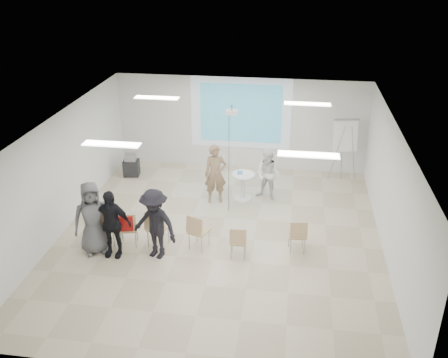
# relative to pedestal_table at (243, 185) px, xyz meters

# --- Properties ---
(floor) EXTENTS (8.00, 9.00, 0.10)m
(floor) POSITION_rel_pedestal_table_xyz_m (-0.35, -2.16, -0.51)
(floor) COLOR beige
(floor) RESTS_ON ground
(ceiling) EXTENTS (8.00, 9.00, 0.10)m
(ceiling) POSITION_rel_pedestal_table_xyz_m (-0.35, -2.16, 2.59)
(ceiling) COLOR white
(ceiling) RESTS_ON wall_back
(wall_back) EXTENTS (8.00, 0.10, 3.00)m
(wall_back) POSITION_rel_pedestal_table_xyz_m (-0.35, 2.39, 1.04)
(wall_back) COLOR silver
(wall_back) RESTS_ON floor
(wall_left) EXTENTS (0.10, 9.00, 3.00)m
(wall_left) POSITION_rel_pedestal_table_xyz_m (-4.40, -2.16, 1.04)
(wall_left) COLOR silver
(wall_left) RESTS_ON floor
(wall_right) EXTENTS (0.10, 9.00, 3.00)m
(wall_right) POSITION_rel_pedestal_table_xyz_m (3.70, -2.16, 1.04)
(wall_right) COLOR silver
(wall_right) RESTS_ON floor
(projection_halo) EXTENTS (3.20, 0.01, 2.30)m
(projection_halo) POSITION_rel_pedestal_table_xyz_m (-0.35, 2.32, 1.39)
(projection_halo) COLOR silver
(projection_halo) RESTS_ON wall_back
(projection_image) EXTENTS (2.60, 0.01, 1.90)m
(projection_image) POSITION_rel_pedestal_table_xyz_m (-0.35, 2.31, 1.39)
(projection_image) COLOR teal
(projection_image) RESTS_ON wall_back
(pedestal_table) EXTENTS (0.75, 0.75, 0.82)m
(pedestal_table) POSITION_rel_pedestal_table_xyz_m (0.00, 0.00, 0.00)
(pedestal_table) COLOR white
(pedestal_table) RESTS_ON floor
(player_left) EXTENTS (0.81, 0.65, 1.94)m
(player_left) POSITION_rel_pedestal_table_xyz_m (-0.76, -0.24, 0.51)
(player_left) COLOR #907358
(player_left) RESTS_ON floor
(player_right) EXTENTS (0.98, 0.89, 1.67)m
(player_right) POSITION_rel_pedestal_table_xyz_m (0.70, 0.16, 0.38)
(player_right) COLOR white
(player_right) RESTS_ON floor
(controller_left) EXTENTS (0.07, 0.12, 0.04)m
(controller_left) POSITION_rel_pedestal_table_xyz_m (-0.58, 0.01, 0.82)
(controller_left) COLOR silver
(controller_left) RESTS_ON player_left
(controller_right) EXTENTS (0.08, 0.13, 0.04)m
(controller_right) POSITION_rel_pedestal_table_xyz_m (0.52, 0.41, 0.67)
(controller_right) COLOR silver
(controller_right) RESTS_ON player_right
(chair_far_left) EXTENTS (0.54, 0.57, 0.97)m
(chair_far_left) POSITION_rel_pedestal_table_xyz_m (-2.97, -2.84, 0.11)
(chair_far_left) COLOR tan
(chair_far_left) RESTS_ON floor
(chair_left_mid) EXTENTS (0.53, 0.55, 0.93)m
(chair_left_mid) POSITION_rel_pedestal_table_xyz_m (-2.46, -2.90, 0.09)
(chair_left_mid) COLOR tan
(chair_left_mid) RESTS_ON floor
(chair_left_inner) EXTENTS (0.56, 0.58, 0.96)m
(chair_left_inner) POSITION_rel_pedestal_table_xyz_m (-1.79, -2.81, 0.11)
(chair_left_inner) COLOR tan
(chair_left_inner) RESTS_ON floor
(chair_center) EXTENTS (0.57, 0.58, 0.92)m
(chair_center) POSITION_rel_pedestal_table_xyz_m (-0.79, -2.77, 0.09)
(chair_center) COLOR tan
(chair_center) RESTS_ON floor
(chair_right_inner) EXTENTS (0.41, 0.43, 0.82)m
(chair_right_inner) POSITION_rel_pedestal_table_xyz_m (0.22, -3.02, 0.03)
(chair_right_inner) COLOR tan
(chair_right_inner) RESTS_ON floor
(chair_right_far) EXTENTS (0.46, 0.49, 0.87)m
(chair_right_far) POSITION_rel_pedestal_table_xyz_m (1.59, -2.57, 0.06)
(chair_right_far) COLOR tan
(chair_right_far) RESTS_ON floor
(red_jacket) EXTENTS (0.41, 0.17, 0.38)m
(red_jacket) POSITION_rel_pedestal_table_xyz_m (-2.48, -3.04, 0.26)
(red_jacket) COLOR #AD1715
(red_jacket) RESTS_ON chair_left_mid
(laptop) EXTENTS (0.41, 0.34, 0.03)m
(laptop) POSITION_rel_pedestal_table_xyz_m (-1.77, -2.71, 0.06)
(laptop) COLOR black
(laptop) RESTS_ON chair_left_inner
(audience_left) EXTENTS (1.13, 0.70, 1.93)m
(audience_left) POSITION_rel_pedestal_table_xyz_m (-2.71, -3.29, 0.51)
(audience_left) COLOR black
(audience_left) RESTS_ON floor
(audience_mid) EXTENTS (1.44, 1.09, 1.97)m
(audience_mid) POSITION_rel_pedestal_table_xyz_m (-1.69, -3.21, 0.53)
(audience_mid) COLOR black
(audience_mid) RESTS_ON floor
(audience_outer) EXTENTS (1.18, 1.04, 2.03)m
(audience_outer) POSITION_rel_pedestal_table_xyz_m (-3.18, -3.22, 0.56)
(audience_outer) COLOR #5C5D62
(audience_outer) RESTS_ON floor
(flipchart_easel) EXTENTS (0.86, 0.66, 2.00)m
(flipchart_easel) POSITION_rel_pedestal_table_xyz_m (2.91, 1.77, 1.01)
(flipchart_easel) COLOR #95979D
(flipchart_easel) RESTS_ON floor
(av_cart) EXTENTS (0.53, 0.45, 0.73)m
(av_cart) POSITION_rel_pedestal_table_xyz_m (-3.69, 1.13, -0.12)
(av_cart) COLOR black
(av_cart) RESTS_ON floor
(ceiling_projector) EXTENTS (0.30, 0.25, 3.00)m
(ceiling_projector) POSITION_rel_pedestal_table_xyz_m (-0.25, -0.67, 2.23)
(ceiling_projector) COLOR white
(ceiling_projector) RESTS_ON ceiling
(fluor_panel_nw) EXTENTS (1.20, 0.30, 0.02)m
(fluor_panel_nw) POSITION_rel_pedestal_table_xyz_m (-2.35, -0.16, 2.51)
(fluor_panel_nw) COLOR white
(fluor_panel_nw) RESTS_ON ceiling
(fluor_panel_ne) EXTENTS (1.20, 0.30, 0.02)m
(fluor_panel_ne) POSITION_rel_pedestal_table_xyz_m (1.65, -0.16, 2.51)
(fluor_panel_ne) COLOR white
(fluor_panel_ne) RESTS_ON ceiling
(fluor_panel_sw) EXTENTS (1.20, 0.30, 0.02)m
(fluor_panel_sw) POSITION_rel_pedestal_table_xyz_m (-2.35, -3.66, 2.51)
(fluor_panel_sw) COLOR white
(fluor_panel_sw) RESTS_ON ceiling
(fluor_panel_se) EXTENTS (1.20, 0.30, 0.02)m
(fluor_panel_se) POSITION_rel_pedestal_table_xyz_m (1.65, -3.66, 2.51)
(fluor_panel_se) COLOR white
(fluor_panel_se) RESTS_ON ceiling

